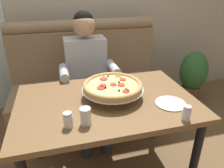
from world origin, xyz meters
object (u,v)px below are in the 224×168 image
object	(u,v)px
dining_table	(107,110)
drinking_glass	(86,117)
shaker_parmesan	(186,114)
diner_main	(88,72)
booth_bench	(89,88)
plate_near_left	(171,102)
shaker_oregano	(68,121)
potted_plant	(193,75)
pizza	(113,86)

from	to	relation	value
dining_table	drinking_glass	size ratio (longest dim) A/B	11.48
shaker_parmesan	diner_main	bearing A→B (deg)	115.01
booth_bench	plate_near_left	distance (m)	1.19
plate_near_left	shaker_parmesan	bearing A→B (deg)	-91.59
shaker_parmesan	dining_table	bearing A→B (deg)	138.85
shaker_parmesan	shaker_oregano	world-z (taller)	same
booth_bench	potted_plant	world-z (taller)	booth_bench
pizza	shaker_parmesan	world-z (taller)	pizza
diner_main	shaker_oregano	xyz separation A→B (m)	(-0.25, -0.87, 0.06)
dining_table	shaker_parmesan	distance (m)	0.57
dining_table	pizza	xyz separation A→B (m)	(0.06, 0.03, 0.18)
shaker_parmesan	plate_near_left	size ratio (longest dim) A/B	0.45
booth_bench	shaker_parmesan	distance (m)	1.37
dining_table	potted_plant	bearing A→B (deg)	33.47
diner_main	shaker_parmesan	bearing A→B (deg)	-64.99
dining_table	pizza	world-z (taller)	pizza
dining_table	drinking_glass	bearing A→B (deg)	-126.78
booth_bench	pizza	distance (m)	0.95
shaker_oregano	shaker_parmesan	bearing A→B (deg)	-9.25
diner_main	drinking_glass	xyz separation A→B (m)	(-0.15, -0.87, 0.07)
booth_bench	plate_near_left	size ratio (longest dim) A/B	7.72
shaker_parmesan	shaker_oregano	size ratio (longest dim) A/B	1.00
shaker_oregano	drinking_glass	size ratio (longest dim) A/B	0.87
shaker_parmesan	drinking_glass	size ratio (longest dim) A/B	0.87
pizza	plate_near_left	size ratio (longest dim) A/B	2.09
diner_main	plate_near_left	distance (m)	0.92
drinking_glass	plate_near_left	bearing A→B (deg)	7.69
diner_main	potted_plant	size ratio (longest dim) A/B	1.82
pizza	drinking_glass	xyz separation A→B (m)	(-0.24, -0.28, -0.04)
plate_near_left	pizza	bearing A→B (deg)	151.38
pizza	shaker_oregano	xyz separation A→B (m)	(-0.35, -0.28, -0.05)
booth_bench	drinking_glass	xyz separation A→B (m)	(-0.19, -1.14, 0.38)
diner_main	drinking_glass	bearing A→B (deg)	-99.53
dining_table	plate_near_left	distance (m)	0.47
dining_table	plate_near_left	size ratio (longest dim) A/B	5.94
drinking_glass	pizza	bearing A→B (deg)	49.38
shaker_parmesan	potted_plant	world-z (taller)	shaker_parmesan
shaker_parmesan	shaker_oregano	bearing A→B (deg)	170.75
pizza	shaker_oregano	bearing A→B (deg)	-140.86
booth_bench	plate_near_left	bearing A→B (deg)	-68.13
diner_main	shaker_oregano	world-z (taller)	diner_main
pizza	potted_plant	world-z (taller)	pizza
dining_table	shaker_parmesan	size ratio (longest dim) A/B	13.16
pizza	potted_plant	distance (m)	1.69
diner_main	shaker_oregano	size ratio (longest dim) A/B	13.02
diner_main	shaker_oregano	bearing A→B (deg)	-106.02
booth_bench	shaker_oregano	bearing A→B (deg)	-104.38
booth_bench	shaker_parmesan	world-z (taller)	booth_bench
dining_table	diner_main	distance (m)	0.62
booth_bench	shaker_oregano	size ratio (longest dim) A/B	17.08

